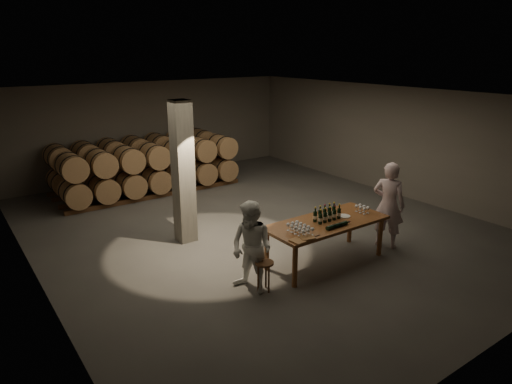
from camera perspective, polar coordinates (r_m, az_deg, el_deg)
room at (r=10.21m, az=-9.10°, el=2.36°), size 12.00×12.00×12.00m
tasting_table at (r=9.36m, az=8.77°, el=-4.23°), size 2.60×1.10×0.90m
barrel_stack_back at (r=15.18m, az=-14.69°, el=3.97°), size 5.48×0.95×1.57m
barrel_stack_front at (r=13.92m, az=-12.57°, el=2.92°), size 5.48×0.95×1.57m
bottle_cluster at (r=9.34m, az=8.88°, el=-2.85°), size 0.60×0.23×0.32m
lying_bottles at (r=9.03m, az=10.12°, el=-4.13°), size 0.63×0.08×0.08m
glass_cluster_left at (r=8.65m, az=5.54°, el=-4.40°), size 0.30×0.52×0.16m
glass_cluster_right at (r=9.93m, az=13.14°, el=-1.88°), size 0.19×0.30×0.15m
plate at (r=9.65m, az=10.96°, el=-2.96°), size 0.25×0.25×0.01m
notebook_near at (r=8.44m, az=6.39°, el=-5.72°), size 0.31×0.27×0.03m
notebook_corner at (r=8.30m, az=5.21°, el=-6.11°), size 0.23×0.28×0.02m
pen at (r=8.58m, az=7.66°, el=-5.44°), size 0.15×0.03×0.01m
stool at (r=8.32m, az=1.05°, el=-9.38°), size 0.34×0.34×0.57m
person_man at (r=10.37m, az=16.23°, el=-1.57°), size 0.71×0.83×1.93m
person_woman at (r=8.15m, az=-0.54°, el=-6.97°), size 0.86×0.98×1.70m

